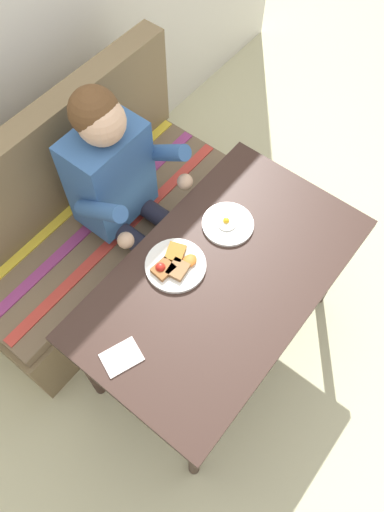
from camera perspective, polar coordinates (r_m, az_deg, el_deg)
ground_plane at (r=2.59m, az=2.64°, el=-9.79°), size 8.00×8.00×0.00m
table at (r=1.99m, az=3.39°, el=-3.36°), size 1.20×0.70×0.73m
couch at (r=2.55m, az=-10.92°, el=3.08°), size 1.44×0.56×1.00m
person at (r=2.16m, az=-7.99°, el=7.98°), size 0.45×0.61×1.21m
plate_breakfast at (r=1.92m, az=-1.99°, el=-1.03°), size 0.24×0.24×0.05m
plate_eggs at (r=2.03m, az=4.14°, el=3.70°), size 0.21×0.21×0.04m
napkin at (r=1.80m, az=-8.09°, el=-11.44°), size 0.16×0.14×0.01m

